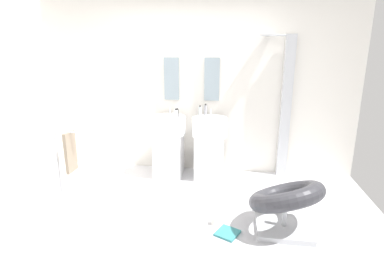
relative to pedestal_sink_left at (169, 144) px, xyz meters
name	(u,v)px	position (x,y,z in m)	size (l,w,h in m)	color
ground_plane	(172,225)	(0.30, -1.28, -0.52)	(4.80, 3.60, 0.04)	silver
rear_partition	(192,87)	(0.30, 0.37, 0.80)	(4.80, 0.10, 2.60)	silver
pedestal_sink_left	(169,144)	(0.00, 0.00, 0.00)	(0.50, 0.50, 1.01)	white
pedestal_sink_right	(209,145)	(0.60, 0.00, 0.00)	(0.50, 0.50, 1.01)	white
vanity_mirror_left	(172,79)	(0.00, 0.30, 0.92)	(0.22, 0.03, 0.62)	#8C9EA8
vanity_mirror_right	(212,79)	(0.60, 0.30, 0.92)	(0.22, 0.03, 0.62)	#8C9EA8
shower_column	(285,105)	(1.66, 0.24, 0.58)	(0.49, 0.24, 2.05)	#B7BABF
lounge_chair	(286,201)	(1.50, -1.24, -0.15)	(1.10, 1.10, 0.65)	#B7BABF
towel_rack	(68,154)	(-1.04, -0.94, 0.13)	(0.37, 0.22, 0.95)	#B7BABF
area_rug	(215,226)	(0.78, -1.26, -0.50)	(1.27, 0.69, 0.01)	#B2B2B7
magazine_teal	(227,233)	(0.91, -1.40, -0.48)	(0.21, 0.22, 0.02)	teal
coffee_mug	(215,221)	(0.77, -1.25, -0.45)	(0.07, 0.07, 0.08)	white
soap_bottle_black	(177,113)	(0.14, -0.02, 0.47)	(0.04, 0.04, 0.13)	black
soap_bottle_clear	(200,111)	(0.45, 0.09, 0.48)	(0.04, 0.04, 0.16)	silver
soap_bottle_white	(176,114)	(0.14, -0.11, 0.47)	(0.05, 0.05, 0.14)	white
soap_bottle_grey	(206,110)	(0.53, 0.15, 0.49)	(0.05, 0.05, 0.17)	#99999E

